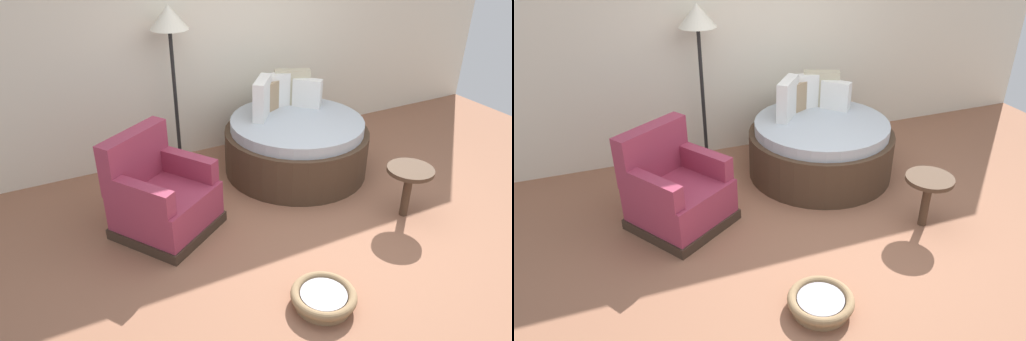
% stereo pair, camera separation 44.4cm
% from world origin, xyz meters
% --- Properties ---
extents(ground_plane, '(8.00, 8.00, 0.02)m').
position_xyz_m(ground_plane, '(0.00, 0.00, -0.01)').
color(ground_plane, '#936047').
extents(back_wall, '(8.00, 0.12, 3.03)m').
position_xyz_m(back_wall, '(0.00, 2.13, 1.51)').
color(back_wall, silver).
rests_on(back_wall, ground_plane).
extents(round_daybed, '(1.60, 1.60, 1.06)m').
position_xyz_m(round_daybed, '(0.37, 1.12, 0.33)').
color(round_daybed, '#473323').
rests_on(round_daybed, ground_plane).
extents(red_armchair, '(1.11, 1.11, 0.94)m').
position_xyz_m(red_armchair, '(-1.33, 0.69, 0.33)').
color(red_armchair, '#38281E').
rests_on(red_armchair, ground_plane).
extents(pet_basket, '(0.51, 0.51, 0.13)m').
position_xyz_m(pet_basket, '(-0.56, -0.85, 0.07)').
color(pet_basket, '#8E704C').
rests_on(pet_basket, ground_plane).
extents(side_table, '(0.44, 0.44, 0.52)m').
position_xyz_m(side_table, '(0.85, -0.18, 0.43)').
color(side_table, '#473323').
rests_on(side_table, ground_plane).
extents(floor_lamp, '(0.40, 0.40, 1.82)m').
position_xyz_m(floor_lamp, '(-0.77, 1.80, 1.53)').
color(floor_lamp, black).
rests_on(floor_lamp, ground_plane).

